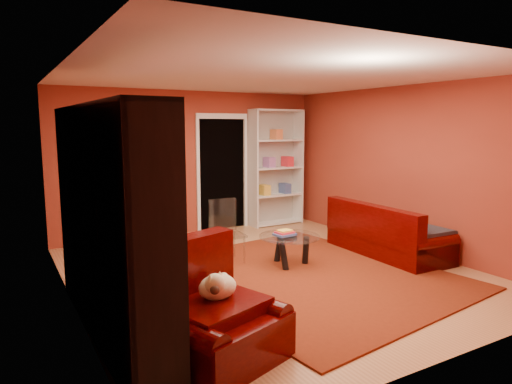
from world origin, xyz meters
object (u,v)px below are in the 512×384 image
rug (306,275)px  sofa (388,228)px  coffee_table (289,250)px  armchair (218,312)px  white_bookshelf (276,168)px  media_unit (108,222)px  dog (218,287)px  gift_box_teal (137,244)px  gift_box_red (178,237)px  acrylic_chair (228,235)px  christmas_tree (148,196)px

rug → sofa: size_ratio=1.94×
rug → coffee_table: size_ratio=4.32×
coffee_table → armchair: bearing=-137.0°
white_bookshelf → sofa: (0.31, -2.74, -0.73)m
rug → white_bookshelf: size_ratio=1.58×
media_unit → white_bookshelf: (3.99, 3.34, 0.06)m
dog → gift_box_teal: bearing=67.3°
media_unit → dog: size_ratio=7.04×
white_bookshelf → coffee_table: 2.95m
coffee_table → dog: bearing=-137.6°
sofa → white_bookshelf: bearing=8.1°
gift_box_teal → gift_box_red: size_ratio=1.42×
media_unit → white_bookshelf: white_bookshelf is taller
coffee_table → acrylic_chair: (-0.69, 0.55, 0.19)m
media_unit → dog: (0.70, -0.91, -0.48)m
christmas_tree → sofa: christmas_tree is taller
dog → coffee_table: bearing=24.1°
armchair → dog: bearing=45.0°
gift_box_teal → coffee_table: bearing=-46.2°
christmas_tree → media_unit: bearing=-113.2°
media_unit → sofa: media_unit is taller
media_unit → sofa: size_ratio=1.47×
dog → acrylic_chair: size_ratio=0.48×
rug → coffee_table: 0.52m
media_unit → acrylic_chair: bearing=34.8°
white_bookshelf → rug: bearing=-116.3°
media_unit → white_bookshelf: size_ratio=1.20×
dog → sofa: sofa is taller
gift_box_teal → sofa: sofa is taller
gift_box_teal → armchair: armchair is taller
white_bookshelf → gift_box_red: bearing=-170.0°
gift_box_red → acrylic_chair: acrylic_chair is taller
armchair → acrylic_chair: acrylic_chair is taller
christmas_tree → gift_box_red: size_ratio=8.52×
gift_box_red → acrylic_chair: bearing=-81.4°
rug → coffee_table: bearing=83.4°
christmas_tree → coffee_table: bearing=-55.8°
armchair → dog: armchair is taller
sofa → acrylic_chair: bearing=72.3°
rug → gift_box_teal: size_ratio=12.82×
coffee_table → white_bookshelf: bearing=61.5°
sofa → acrylic_chair: 2.48m
christmas_tree → gift_box_red: 0.88m
gift_box_red → dog: size_ratio=0.51×
christmas_tree → white_bookshelf: white_bookshelf is taller
christmas_tree → coffee_table: size_ratio=2.03×
media_unit → christmas_tree: 3.19m
media_unit → gift_box_red: media_unit is taller
rug → gift_box_teal: bearing=126.2°
christmas_tree → dog: 3.88m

